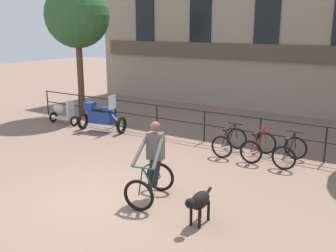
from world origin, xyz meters
TOP-DOWN VIEW (x-y plane):
  - ground_plane at (0.00, 0.00)m, footprint 60.00×60.00m
  - canal_railing at (-0.00, 5.20)m, footprint 15.05×0.05m
  - building_facade at (0.00, 10.99)m, footprint 18.00×0.72m
  - cyclist_with_bike at (1.06, 0.73)m, footprint 0.88×1.27m
  - dog at (2.48, 0.22)m, footprint 0.28×0.97m
  - parked_motorcycle at (-3.74, 4.39)m, footprint 1.82×0.90m
  - parked_bicycle_near_lamp at (1.19, 4.54)m, footprint 0.68×1.12m
  - parked_bicycle_mid_left at (2.08, 4.54)m, footprint 0.72×1.14m
  - parked_bicycle_mid_right at (2.97, 4.54)m, footprint 0.69×1.13m
  - parked_scooter at (-5.74, 4.40)m, footprint 1.29×0.44m
  - tree_canalside_left at (-6.41, 6.13)m, footprint 2.64×2.64m

SIDE VIEW (x-z plane):
  - ground_plane at x=0.00m, z-range 0.00..0.00m
  - parked_bicycle_near_lamp at x=1.19m, z-range -0.07..0.79m
  - parked_bicycle_mid_left at x=2.08m, z-range -0.07..0.79m
  - parked_bicycle_mid_right at x=2.97m, z-range -0.07..0.79m
  - parked_scooter at x=-5.74m, z-range -0.02..0.94m
  - dog at x=2.48m, z-range 0.14..0.79m
  - parked_motorcycle at x=-3.74m, z-range -0.11..1.24m
  - canal_railing at x=0.00m, z-range 0.18..1.23m
  - cyclist_with_bike at x=1.06m, z-range -0.09..1.61m
  - tree_canalside_left at x=-6.41m, z-range 1.37..6.81m
  - building_facade at x=0.00m, z-range -0.02..8.76m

